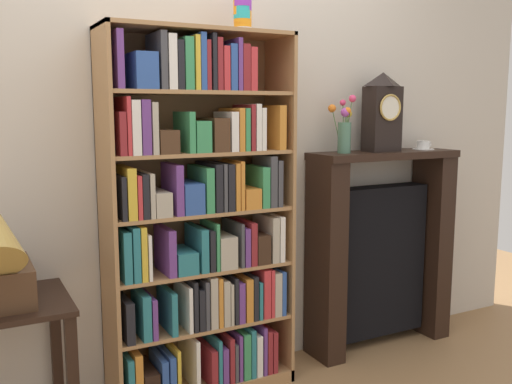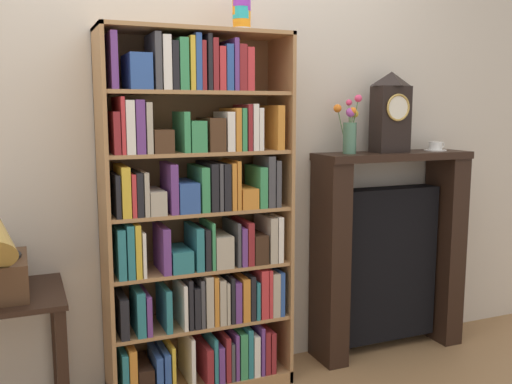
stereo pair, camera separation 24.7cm
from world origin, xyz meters
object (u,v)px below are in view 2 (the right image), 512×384
object	(u,v)px
mantel_clock	(391,112)
flower_vase	(350,128)
teacup_with_saucer	(436,147)
bookshelf	(198,225)
fireplace_mantel	(387,254)
cup_stack	(242,8)

from	to	relation	value
mantel_clock	flower_vase	bearing A→B (deg)	178.21
mantel_clock	teacup_with_saucer	world-z (taller)	mantel_clock
mantel_clock	bookshelf	bearing A→B (deg)	-178.92
bookshelf	mantel_clock	size ratio (longest dim) A/B	3.98
fireplace_mantel	mantel_clock	world-z (taller)	mantel_clock
bookshelf	cup_stack	world-z (taller)	cup_stack
bookshelf	teacup_with_saucer	xyz separation A→B (m)	(1.43, 0.02, 0.34)
teacup_with_saucer	flower_vase	bearing A→B (deg)	179.44
bookshelf	teacup_with_saucer	size ratio (longest dim) A/B	13.61
cup_stack	flower_vase	xyz separation A→B (m)	(0.63, 0.04, -0.57)
bookshelf	teacup_with_saucer	bearing A→B (deg)	0.93
cup_stack	flower_vase	size ratio (longest dim) A/B	0.69
bookshelf	fireplace_mantel	xyz separation A→B (m)	(1.14, 0.04, -0.27)
fireplace_mantel	mantel_clock	xyz separation A→B (m)	(-0.03, -0.02, 0.80)
mantel_clock	teacup_with_saucer	distance (m)	0.38
bookshelf	fireplace_mantel	size ratio (longest dim) A/B	1.52
bookshelf	cup_stack	distance (m)	1.05
flower_vase	teacup_with_saucer	xyz separation A→B (m)	(0.57, -0.01, -0.11)
cup_stack	teacup_with_saucer	xyz separation A→B (m)	(1.21, 0.03, -0.69)
bookshelf	fireplace_mantel	world-z (taller)	bookshelf
teacup_with_saucer	bookshelf	bearing A→B (deg)	-179.07
fireplace_mantel	flower_vase	world-z (taller)	flower_vase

